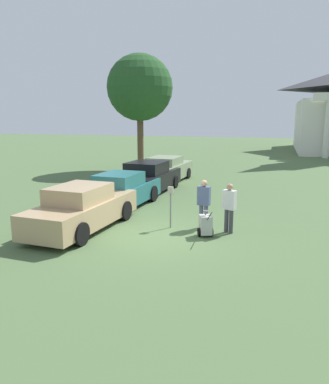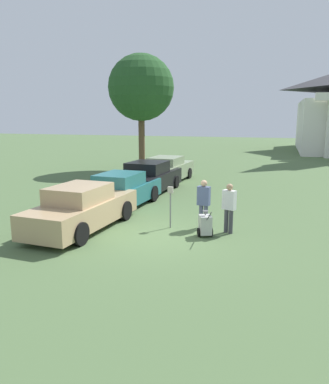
{
  "view_description": "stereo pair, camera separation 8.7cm",
  "coord_description": "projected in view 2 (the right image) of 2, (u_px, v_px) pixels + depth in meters",
  "views": [
    {
      "loc": [
        3.56,
        -10.95,
        3.77
      ],
      "look_at": [
        -0.24,
        1.71,
        1.1
      ],
      "focal_mm": 35.0,
      "sensor_mm": 36.0,
      "label": 1
    },
    {
      "loc": [
        3.64,
        -10.93,
        3.77
      ],
      "look_at": [
        -0.24,
        1.71,
        1.1
      ],
      "focal_mm": 35.0,
      "sensor_mm": 36.0,
      "label": 2
    }
  ],
  "objects": [
    {
      "name": "ground_plane",
      "position": [
        156.0,
        236.0,
        12.03
      ],
      "size": [
        120.0,
        120.0,
        0.0
      ],
      "primitive_type": "plane",
      "color": "#4C663D"
    },
    {
      "name": "parked_car_tan",
      "position": [
        82.0,
        209.0,
        12.66
      ],
      "size": [
        2.14,
        4.93,
        1.53
      ],
      "rotation": [
        0.0,
        0.0,
        -0.06
      ],
      "color": "tan",
      "rests_on": "ground_plane"
    },
    {
      "name": "parked_car_teal",
      "position": [
        121.0,
        191.0,
        15.73
      ],
      "size": [
        2.13,
        4.83,
        1.47
      ],
      "rotation": [
        0.0,
        0.0,
        -0.06
      ],
      "color": "#23666B",
      "rests_on": "ground_plane"
    },
    {
      "name": "parked_car_black",
      "position": [
        149.0,
        178.0,
        18.99
      ],
      "size": [
        2.3,
        4.83,
        1.55
      ],
      "rotation": [
        0.0,
        0.0,
        -0.06
      ],
      "color": "black",
      "rests_on": "ground_plane"
    },
    {
      "name": "parked_car_sage",
      "position": [
        167.0,
        170.0,
        22.0
      ],
      "size": [
        2.21,
        5.02,
        1.47
      ],
      "rotation": [
        0.0,
        0.0,
        -0.06
      ],
      "color": "gray",
      "rests_on": "ground_plane"
    },
    {
      "name": "parking_meter",
      "position": [
        170.0,
        199.0,
        12.75
      ],
      "size": [
        0.18,
        0.09,
        1.44
      ],
      "color": "slate",
      "rests_on": "ground_plane"
    },
    {
      "name": "person_worker",
      "position": [
        204.0,
        201.0,
        12.71
      ],
      "size": [
        0.45,
        0.28,
        1.68
      ],
      "rotation": [
        0.0,
        0.0,
        2.99
      ],
      "color": "#515670",
      "rests_on": "ground_plane"
    },
    {
      "name": "person_supervisor",
      "position": [
        229.0,
        205.0,
        12.17
      ],
      "size": [
        0.47,
        0.36,
        1.65
      ],
      "rotation": [
        0.0,
        0.0,
        2.77
      ],
      "color": "#3F3F47",
      "rests_on": "ground_plane"
    },
    {
      "name": "equipment_cart",
      "position": [
        205.0,
        225.0,
        11.93
      ],
      "size": [
        0.6,
        0.98,
        1.0
      ],
      "rotation": [
        0.0,
        0.0,
        0.42
      ],
      "color": "#B2B2AD",
      "rests_on": "ground_plane"
    },
    {
      "name": "shade_tree",
      "position": [
        141.0,
        88.0,
        25.77
      ],
      "size": [
        4.55,
        4.55,
        8.0
      ],
      "color": "brown",
      "rests_on": "ground_plane"
    }
  ]
}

